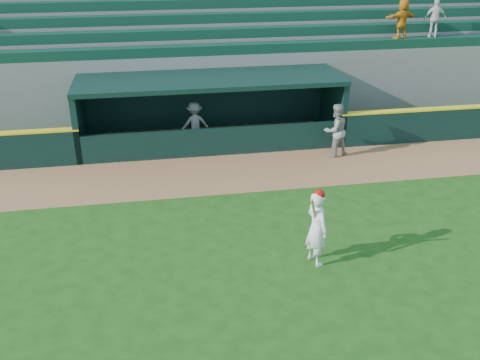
{
  "coord_description": "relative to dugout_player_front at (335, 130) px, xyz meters",
  "views": [
    {
      "loc": [
        -2.16,
        -10.7,
        7.16
      ],
      "look_at": [
        0.0,
        1.6,
        1.3
      ],
      "focal_mm": 40.0,
      "sensor_mm": 36.0,
      "label": 1
    }
  ],
  "objects": [
    {
      "name": "dugout_player_inside",
      "position": [
        -4.66,
        1.92,
        -0.13
      ],
      "size": [
        1.12,
        0.76,
        1.6
      ],
      "primitive_type": "imported",
      "rotation": [
        0.0,
        0.0,
        3.31
      ],
      "color": "#A0A09B",
      "rests_on": "ground"
    },
    {
      "name": "dugout",
      "position": [
        -4.06,
        2.24,
        0.43
      ],
      "size": [
        9.4,
        2.8,
        2.46
      ],
      "color": "slate",
      "rests_on": "ground"
    },
    {
      "name": "warning_track",
      "position": [
        -4.06,
        -0.86,
        -0.93
      ],
      "size": [
        40.0,
        3.0,
        0.01
      ],
      "primitive_type": "cube",
      "color": "#93613B",
      "rests_on": "ground"
    },
    {
      "name": "stands",
      "position": [
        -4.0,
        6.8,
        1.46
      ],
      "size": [
        34.5,
        6.31,
        6.56
      ],
      "color": "slate",
      "rests_on": "ground"
    },
    {
      "name": "batter_at_plate",
      "position": [
        -2.63,
        -6.25,
        0.03
      ],
      "size": [
        0.65,
        0.84,
        1.93
      ],
      "color": "white",
      "rests_on": "ground"
    },
    {
      "name": "ground",
      "position": [
        -4.06,
        -5.76,
        -0.93
      ],
      "size": [
        120.0,
        120.0,
        0.0
      ],
      "primitive_type": "plane",
      "color": "#1B4611",
      "rests_on": "ground"
    },
    {
      "name": "dugout_player_front",
      "position": [
        0.0,
        0.0,
        0.0
      ],
      "size": [
        1.08,
        0.95,
        1.86
      ],
      "primitive_type": "imported",
      "rotation": [
        0.0,
        0.0,
        3.45
      ],
      "color": "gray",
      "rests_on": "ground"
    }
  ]
}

